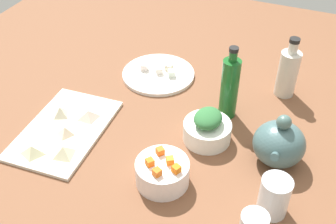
{
  "coord_description": "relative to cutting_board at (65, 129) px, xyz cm",
  "views": [
    {
      "loc": [
        85.11,
        35.45,
        83.48
      ],
      "look_at": [
        0.0,
        0.0,
        8.0
      ],
      "focal_mm": 44.34,
      "sensor_mm": 36.0,
      "label": 1
    }
  ],
  "objects": [
    {
      "name": "dumpling_1",
      "position": [
        -6.64,
        4.2,
        1.9
      ],
      "size": [
        6.91,
        6.96,
        2.79
      ],
      "primitive_type": "pyramid",
      "rotation": [
        0.0,
        0.0,
        5.43
      ],
      "color": "beige",
      "rests_on": "cutting_board"
    },
    {
      "name": "tofu_cube_0",
      "position": [
        -39.32,
        16.37,
        1.8
      ],
      "size": [
        2.84,
        2.84,
        2.2
      ],
      "primitive_type": "cube",
      "rotation": [
        0.0,
        0.0,
        2.78
      ],
      "color": "#F0E6C9",
      "rests_on": "plate_tofu"
    },
    {
      "name": "teapot",
      "position": [
        -11.83,
        58.74,
        5.56
      ],
      "size": [
        15.34,
        13.62,
        15.18
      ],
      "color": "#456465",
      "rests_on": "tabletop"
    },
    {
      "name": "plate_tofu",
      "position": [
        -36.45,
        13.66,
        0.1
      ],
      "size": [
        24.6,
        24.6,
        1.2
      ],
      "primitive_type": "cylinder",
      "color": "white",
      "rests_on": "tabletop"
    },
    {
      "name": "bowl_carrots",
      "position": [
        6.81,
        33.72,
        2.75
      ],
      "size": [
        13.52,
        13.52,
        6.49
      ],
      "primitive_type": "cylinder",
      "color": "white",
      "rests_on": "tabletop"
    },
    {
      "name": "tofu_cube_1",
      "position": [
        -36.29,
        18.57,
        1.8
      ],
      "size": [
        2.92,
        2.92,
        2.2
      ],
      "primitive_type": "cube",
      "rotation": [
        0.0,
        0.0,
        0.43
      ],
      "color": "white",
      "rests_on": "plate_tofu"
    },
    {
      "name": "bottle_0",
      "position": [
        -42.81,
        55.17,
        7.68
      ],
      "size": [
        6.36,
        6.36,
        20.0
      ],
      "color": "silver",
      "rests_on": "tabletop"
    },
    {
      "name": "carrot_cube_2",
      "position": [
        8.33,
        31.09,
        6.89
      ],
      "size": [
        2.52,
        2.52,
        1.8
      ],
      "primitive_type": "cube",
      "rotation": [
        0.0,
        0.0,
        0.93
      ],
      "color": "orange",
      "rests_on": "bowl_carrots"
    },
    {
      "name": "tofu_cube_2",
      "position": [
        -36.29,
        8.48,
        1.8
      ],
      "size": [
        2.69,
        2.69,
        2.2
      ],
      "primitive_type": "cube",
      "rotation": [
        0.0,
        0.0,
        0.26
      ],
      "color": "white",
      "rests_on": "plate_tofu"
    },
    {
      "name": "tofu_cube_3",
      "position": [
        -36.31,
        14.04,
        1.8
      ],
      "size": [
        3.04,
        3.04,
        2.2
      ],
      "primitive_type": "cube",
      "rotation": [
        0.0,
        0.0,
        2.14
      ],
      "color": "white",
      "rests_on": "plate_tofu"
    },
    {
      "name": "cutting_board",
      "position": [
        0.0,
        0.0,
        0.0
      ],
      "size": [
        34.79,
        23.24,
        1.0
      ],
      "primitive_type": "cube",
      "rotation": [
        0.0,
        0.0,
        0.05
      ],
      "color": "silver",
      "rests_on": "tabletop"
    },
    {
      "name": "chopped_greens_mound",
      "position": [
        -12.53,
        39.04,
        7.17
      ],
      "size": [
        9.34,
        7.72,
        4.0
      ],
      "primitive_type": "ellipsoid",
      "rotation": [
        0.0,
        0.0,
        3.13
      ],
      "color": "#306C38",
      "rests_on": "bowl_greens"
    },
    {
      "name": "drinking_glass_1",
      "position": [
        5.25,
        61.04,
        4.66
      ],
      "size": [
        7.15,
        7.15,
        10.32
      ],
      "primitive_type": "cylinder",
      "color": "white",
      "rests_on": "tabletop"
    },
    {
      "name": "dumpling_3",
      "position": [
        9.15,
        6.06,
        2.0
      ],
      "size": [
        7.04,
        7.09,
        3.01
      ],
      "primitive_type": "pyramid",
      "rotation": [
        0.0,
        0.0,
        4.14
      ],
      "color": "beige",
      "rests_on": "cutting_board"
    },
    {
      "name": "dumpling_0",
      "position": [
        2.09,
        1.83,
        1.79
      ],
      "size": [
        4.9,
        4.75,
        2.58
      ],
      "primitive_type": "pyramid",
      "rotation": [
        0.0,
        0.0,
        3.38
      ],
      "color": "beige",
      "rests_on": "cutting_board"
    },
    {
      "name": "carrot_cube_3",
      "position": [
        10.64,
        34.02,
        6.89
      ],
      "size": [
        2.42,
        2.42,
        1.8
      ],
      "primitive_type": "cube",
      "rotation": [
        0.0,
        0.0,
        2.67
      ],
      "color": "orange",
      "rests_on": "bowl_carrots"
    },
    {
      "name": "carrot_cube_0",
      "position": [
        5.94,
        35.41,
        6.89
      ],
      "size": [
        2.48,
        2.48,
        1.8
      ],
      "primitive_type": "cube",
      "rotation": [
        0.0,
        0.0,
        2.13
      ],
      "color": "orange",
      "rests_on": "bowl_carrots"
    },
    {
      "name": "tabletop",
      "position": [
        -13.82,
        26.66,
        -2.0
      ],
      "size": [
        190.0,
        190.0,
        3.0
      ],
      "primitive_type": "cube",
      "color": "brown",
      "rests_on": "ground"
    },
    {
      "name": "bottle_1",
      "position": [
        -25.44,
        41.14,
        9.54
      ],
      "size": [
        5.28,
        5.28,
        23.23
      ],
      "color": "#1C5D24",
      "rests_on": "tabletop"
    },
    {
      "name": "dumpling_2",
      "position": [
        12.15,
        -1.95,
        1.96
      ],
      "size": [
        6.02,
        6.45,
        2.92
      ],
      "primitive_type": "pyramid",
      "rotation": [
        0.0,
        0.0,
        1.9
      ],
      "color": "beige",
      "rests_on": "cutting_board"
    },
    {
      "name": "dumpling_4",
      "position": [
        -4.59,
        -4.17,
        2.04
      ],
      "size": [
        5.21,
        5.42,
        3.07
      ],
      "primitive_type": "pyramid",
      "rotation": [
        0.0,
        0.0,
        1.27
      ],
      "color": "beige",
      "rests_on": "cutting_board"
    },
    {
      "name": "bowl_greens",
      "position": [
        -12.53,
        39.04,
        2.33
      ],
      "size": [
        13.45,
        13.45,
        5.67
      ],
      "primitive_type": "cylinder",
      "color": "white",
      "rests_on": "tabletop"
    },
    {
      "name": "carrot_cube_1",
      "position": [
        3.87,
        31.89,
        6.89
      ],
      "size": [
        2.53,
        2.53,
        1.8
      ],
      "primitive_type": "cube",
      "rotation": [
        0.0,
        0.0,
        2.45
      ],
      "color": "orange",
      "rests_on": "bowl_carrots"
    },
    {
      "name": "carrot_cube_4",
      "position": [
        7.91,
        37.85,
        6.89
      ],
      "size": [
        2.4,
        2.4,
        1.8
      ],
      "primitive_type": "cube",
      "rotation": [
        0.0,
        0.0,
        2.7
      ],
      "color": "orange",
      "rests_on": "bowl_carrots"
    }
  ]
}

